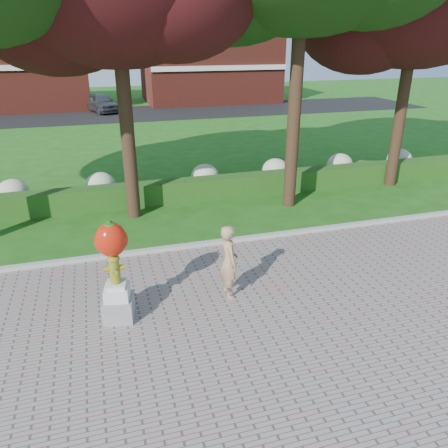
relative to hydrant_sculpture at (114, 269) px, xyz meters
name	(u,v)px	position (x,y,z in m)	size (l,w,h in m)	color
ground	(248,300)	(2.91, -0.06, -1.25)	(100.00, 100.00, 0.00)	#215314
walkway	(335,438)	(2.91, -4.06, -1.23)	(40.00, 14.00, 0.04)	gray
curb	(214,243)	(2.91, 2.94, -1.18)	(40.00, 0.18, 0.15)	#ADADA5
lawn_hedge	(186,190)	(2.91, 6.94, -0.85)	(24.00, 0.70, 0.80)	#1F4313
hydrangea_row	(194,177)	(3.48, 7.94, -0.70)	(20.10, 1.10, 0.99)	#A7B187
street	(132,114)	(2.91, 27.94, -1.24)	(50.00, 8.00, 0.02)	black
building_right	(209,65)	(10.91, 33.94, 1.95)	(12.00, 8.00, 6.40)	maroon
hydrant_sculpture	(114,269)	(0.00, 0.00, 0.00)	(0.73, 0.73, 2.29)	gray
woman	(229,261)	(2.52, 0.21, -0.33)	(0.64, 0.42, 1.77)	tan
parked_car	(101,103)	(0.65, 29.46, -0.50)	(1.74, 4.31, 1.47)	#3B3E43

